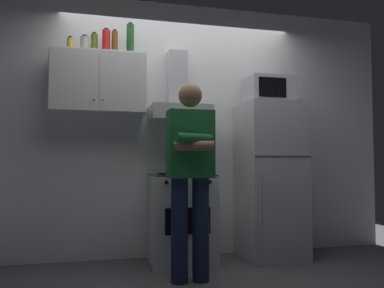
{
  "coord_description": "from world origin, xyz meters",
  "views": [
    {
      "loc": [
        -0.83,
        -3.47,
        0.96
      ],
      "look_at": [
        0.0,
        0.0,
        1.15
      ],
      "focal_mm": 36.01,
      "sensor_mm": 36.0,
      "label": 1
    }
  ],
  "objects_px": {
    "range_hood": "(179,102)",
    "bottle_olive_oil": "(94,44)",
    "bottle_soda_red": "(106,42)",
    "bottle_beer_brown": "(115,43)",
    "refrigerator": "(270,180)",
    "bottle_spice_jar": "(70,45)",
    "cooking_pot": "(197,168)",
    "bottle_wine_green": "(130,40)",
    "microwave": "(269,91)",
    "person_standing": "(190,172)",
    "bottle_canister_steel": "(85,45)",
    "upper_cabinet": "(99,84)",
    "stove_oven": "(181,218)"
  },
  "relations": [
    {
      "from": "person_standing",
      "to": "stove_oven",
      "type": "bearing_deg",
      "value": 85.28
    },
    {
      "from": "microwave",
      "to": "cooking_pot",
      "type": "xyz_separation_m",
      "value": [
        -0.82,
        -0.14,
        -0.81
      ]
    },
    {
      "from": "person_standing",
      "to": "bottle_canister_steel",
      "type": "distance_m",
      "value": 1.7
    },
    {
      "from": "person_standing",
      "to": "bottle_beer_brown",
      "type": "height_order",
      "value": "bottle_beer_brown"
    },
    {
      "from": "upper_cabinet",
      "to": "refrigerator",
      "type": "height_order",
      "value": "upper_cabinet"
    },
    {
      "from": "cooking_pot",
      "to": "microwave",
      "type": "bearing_deg",
      "value": 9.57
    },
    {
      "from": "range_hood",
      "to": "bottle_canister_steel",
      "type": "xyz_separation_m",
      "value": [
        -0.94,
        0.03,
        0.54
      ]
    },
    {
      "from": "stove_oven",
      "to": "range_hood",
      "type": "xyz_separation_m",
      "value": [
        0.0,
        0.13,
        1.16
      ]
    },
    {
      "from": "range_hood",
      "to": "bottle_beer_brown",
      "type": "height_order",
      "value": "bottle_beer_brown"
    },
    {
      "from": "upper_cabinet",
      "to": "bottle_canister_steel",
      "type": "height_order",
      "value": "bottle_canister_steel"
    },
    {
      "from": "upper_cabinet",
      "to": "bottle_beer_brown",
      "type": "xyz_separation_m",
      "value": [
        0.15,
        0.01,
        0.42
      ]
    },
    {
      "from": "bottle_soda_red",
      "to": "bottle_olive_oil",
      "type": "bearing_deg",
      "value": 166.37
    },
    {
      "from": "bottle_spice_jar",
      "to": "bottle_beer_brown",
      "type": "distance_m",
      "value": 0.43
    },
    {
      "from": "stove_oven",
      "to": "cooking_pot",
      "type": "distance_m",
      "value": 0.53
    },
    {
      "from": "bottle_canister_steel",
      "to": "bottle_wine_green",
      "type": "distance_m",
      "value": 0.45
    },
    {
      "from": "upper_cabinet",
      "to": "bottle_olive_oil",
      "type": "height_order",
      "value": "bottle_olive_oil"
    },
    {
      "from": "person_standing",
      "to": "bottle_wine_green",
      "type": "distance_m",
      "value": 1.57
    },
    {
      "from": "range_hood",
      "to": "bottle_soda_red",
      "type": "height_order",
      "value": "bottle_soda_red"
    },
    {
      "from": "bottle_wine_green",
      "to": "refrigerator",
      "type": "bearing_deg",
      "value": -5.41
    },
    {
      "from": "range_hood",
      "to": "bottle_olive_oil",
      "type": "height_order",
      "value": "bottle_olive_oil"
    },
    {
      "from": "bottle_beer_brown",
      "to": "bottle_olive_oil",
      "type": "bearing_deg",
      "value": 170.06
    },
    {
      "from": "cooking_pot",
      "to": "bottle_beer_brown",
      "type": "xyz_separation_m",
      "value": [
        -0.78,
        0.25,
        1.24
      ]
    },
    {
      "from": "bottle_spice_jar",
      "to": "bottle_wine_green",
      "type": "relative_size",
      "value": 0.43
    },
    {
      "from": "stove_oven",
      "to": "upper_cabinet",
      "type": "bearing_deg",
      "value": 171.1
    },
    {
      "from": "refrigerator",
      "to": "person_standing",
      "type": "xyz_separation_m",
      "value": [
        -1.0,
        -0.61,
        0.1
      ]
    },
    {
      "from": "bottle_olive_oil",
      "to": "bottle_spice_jar",
      "type": "bearing_deg",
      "value": -166.52
    },
    {
      "from": "person_standing",
      "to": "cooking_pot",
      "type": "distance_m",
      "value": 0.52
    },
    {
      "from": "bottle_olive_oil",
      "to": "bottle_canister_steel",
      "type": "height_order",
      "value": "bottle_olive_oil"
    },
    {
      "from": "range_hood",
      "to": "bottle_spice_jar",
      "type": "relative_size",
      "value": 5.12
    },
    {
      "from": "bottle_spice_jar",
      "to": "cooking_pot",
      "type": "bearing_deg",
      "value": -10.92
    },
    {
      "from": "stove_oven",
      "to": "bottle_olive_oil",
      "type": "relative_size",
      "value": 3.94
    },
    {
      "from": "refrigerator",
      "to": "bottle_beer_brown",
      "type": "height_order",
      "value": "bottle_beer_brown"
    },
    {
      "from": "bottle_soda_red",
      "to": "person_standing",
      "type": "bearing_deg",
      "value": -47.42
    },
    {
      "from": "refrigerator",
      "to": "bottle_canister_steel",
      "type": "height_order",
      "value": "bottle_canister_steel"
    },
    {
      "from": "refrigerator",
      "to": "bottle_soda_red",
      "type": "xyz_separation_m",
      "value": [
        -1.68,
        0.14,
        1.37
      ]
    },
    {
      "from": "bottle_olive_oil",
      "to": "bottle_wine_green",
      "type": "distance_m",
      "value": 0.36
    },
    {
      "from": "cooking_pot",
      "to": "refrigerator",
      "type": "bearing_deg",
      "value": 8.32
    },
    {
      "from": "bottle_soda_red",
      "to": "bottle_wine_green",
      "type": "distance_m",
      "value": 0.24
    },
    {
      "from": "microwave",
      "to": "bottle_olive_oil",
      "type": "relative_size",
      "value": 2.16
    },
    {
      "from": "upper_cabinet",
      "to": "person_standing",
      "type": "distance_m",
      "value": 1.35
    },
    {
      "from": "stove_oven",
      "to": "range_hood",
      "type": "distance_m",
      "value": 1.17
    },
    {
      "from": "microwave",
      "to": "bottle_canister_steel",
      "type": "relative_size",
      "value": 2.6
    },
    {
      "from": "bottle_soda_red",
      "to": "bottle_beer_brown",
      "type": "xyz_separation_m",
      "value": [
        0.08,
        -0.01,
        -0.0
      ]
    },
    {
      "from": "microwave",
      "to": "range_hood",
      "type": "bearing_deg",
      "value": 173.54
    },
    {
      "from": "bottle_beer_brown",
      "to": "range_hood",
      "type": "bearing_deg",
      "value": -0.47
    },
    {
      "from": "person_standing",
      "to": "cooking_pot",
      "type": "bearing_deg",
      "value": 69.7
    },
    {
      "from": "range_hood",
      "to": "bottle_wine_green",
      "type": "height_order",
      "value": "bottle_wine_green"
    },
    {
      "from": "person_standing",
      "to": "upper_cabinet",
      "type": "bearing_deg",
      "value": 135.74
    },
    {
      "from": "microwave",
      "to": "bottle_beer_brown",
      "type": "height_order",
      "value": "bottle_beer_brown"
    },
    {
      "from": "refrigerator",
      "to": "microwave",
      "type": "height_order",
      "value": "microwave"
    }
  ]
}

